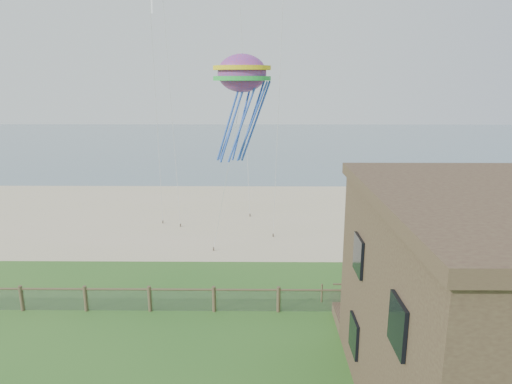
% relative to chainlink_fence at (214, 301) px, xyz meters
% --- Properties ---
extents(sand_beach, '(72.00, 20.00, 0.02)m').
position_rel_chainlink_fence_xyz_m(sand_beach, '(0.00, 16.00, -0.55)').
color(sand_beach, '#C8BB90').
rests_on(sand_beach, ground).
extents(ocean, '(160.00, 68.00, 0.02)m').
position_rel_chainlink_fence_xyz_m(ocean, '(0.00, 60.00, -0.55)').
color(ocean, slate).
rests_on(ocean, ground).
extents(chainlink_fence, '(36.20, 0.20, 1.25)m').
position_rel_chainlink_fence_xyz_m(chainlink_fence, '(0.00, 0.00, 0.00)').
color(chainlink_fence, '#4A3D29').
rests_on(chainlink_fence, ground).
extents(motel_deck, '(15.00, 2.00, 0.50)m').
position_rel_chainlink_fence_xyz_m(motel_deck, '(13.00, -1.00, -0.30)').
color(motel_deck, brown).
rests_on(motel_deck, ground).
extents(picnic_table, '(2.42, 2.14, 0.85)m').
position_rel_chainlink_fence_xyz_m(picnic_table, '(7.64, -1.00, -0.13)').
color(picnic_table, brown).
rests_on(picnic_table, ground).
extents(octopus_kite, '(3.08, 2.24, 6.16)m').
position_rel_chainlink_fence_xyz_m(octopus_kite, '(1.19, 4.81, 8.75)').
color(octopus_kite, red).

